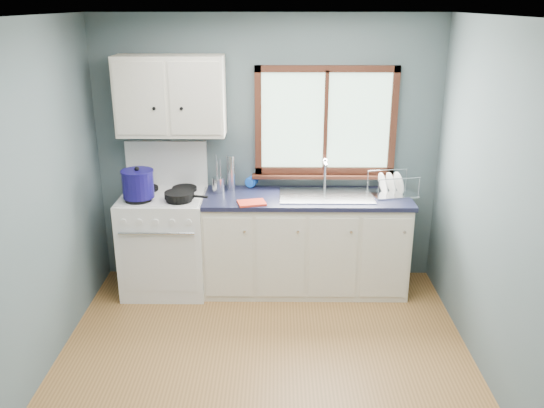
{
  "coord_description": "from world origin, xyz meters",
  "views": [
    {
      "loc": [
        0.09,
        -3.45,
        2.59
      ],
      "look_at": [
        0.05,
        0.9,
        1.05
      ],
      "focal_mm": 38.0,
      "sensor_mm": 36.0,
      "label": 1
    }
  ],
  "objects_px": {
    "base_cabinets": "(305,247)",
    "dish_rack": "(392,188)",
    "sink": "(326,202)",
    "utensil_crock": "(218,185)",
    "thermos": "(231,173)",
    "gas_range": "(165,239)",
    "stockpot": "(138,184)",
    "skillet": "(180,195)"
  },
  "relations": [
    {
      "from": "sink",
      "to": "utensil_crock",
      "type": "relative_size",
      "value": 2.37
    },
    {
      "from": "gas_range",
      "to": "dish_rack",
      "type": "distance_m",
      "value": 2.14
    },
    {
      "from": "utensil_crock",
      "to": "base_cabinets",
      "type": "bearing_deg",
      "value": -7.15
    },
    {
      "from": "dish_rack",
      "to": "skillet",
      "type": "bearing_deg",
      "value": 175.96
    },
    {
      "from": "dish_rack",
      "to": "sink",
      "type": "bearing_deg",
      "value": 174.31
    },
    {
      "from": "gas_range",
      "to": "sink",
      "type": "bearing_deg",
      "value": 0.71
    },
    {
      "from": "sink",
      "to": "utensil_crock",
      "type": "height_order",
      "value": "utensil_crock"
    },
    {
      "from": "utensil_crock",
      "to": "dish_rack",
      "type": "relative_size",
      "value": 0.79
    },
    {
      "from": "skillet",
      "to": "stockpot",
      "type": "distance_m",
      "value": 0.38
    },
    {
      "from": "base_cabinets",
      "to": "gas_range",
      "type": "bearing_deg",
      "value": -179.18
    },
    {
      "from": "base_cabinets",
      "to": "sink",
      "type": "height_order",
      "value": "sink"
    },
    {
      "from": "sink",
      "to": "dish_rack",
      "type": "bearing_deg",
      "value": 5.41
    },
    {
      "from": "dish_rack",
      "to": "stockpot",
      "type": "bearing_deg",
      "value": 174.41
    },
    {
      "from": "sink",
      "to": "utensil_crock",
      "type": "bearing_deg",
      "value": 174.12
    },
    {
      "from": "base_cabinets",
      "to": "sink",
      "type": "bearing_deg",
      "value": -0.13
    },
    {
      "from": "skillet",
      "to": "dish_rack",
      "type": "height_order",
      "value": "dish_rack"
    },
    {
      "from": "skillet",
      "to": "utensil_crock",
      "type": "distance_m",
      "value": 0.42
    },
    {
      "from": "sink",
      "to": "skillet",
      "type": "height_order",
      "value": "sink"
    },
    {
      "from": "utensil_crock",
      "to": "thermos",
      "type": "height_order",
      "value": "utensil_crock"
    },
    {
      "from": "sink",
      "to": "thermos",
      "type": "height_order",
      "value": "thermos"
    },
    {
      "from": "gas_range",
      "to": "stockpot",
      "type": "xyz_separation_m",
      "value": [
        -0.18,
        -0.14,
        0.59
      ]
    },
    {
      "from": "sink",
      "to": "stockpot",
      "type": "xyz_separation_m",
      "value": [
        -1.66,
        -0.16,
        0.23
      ]
    },
    {
      "from": "gas_range",
      "to": "dish_rack",
      "type": "relative_size",
      "value": 3.02
    },
    {
      "from": "sink",
      "to": "skillet",
      "type": "distance_m",
      "value": 1.32
    },
    {
      "from": "thermos",
      "to": "sink",
      "type": "bearing_deg",
      "value": -11.06
    },
    {
      "from": "dish_rack",
      "to": "thermos",
      "type": "bearing_deg",
      "value": 164.49
    },
    {
      "from": "base_cabinets",
      "to": "thermos",
      "type": "height_order",
      "value": "thermos"
    },
    {
      "from": "base_cabinets",
      "to": "sink",
      "type": "relative_size",
      "value": 2.2
    },
    {
      "from": "base_cabinets",
      "to": "skillet",
      "type": "height_order",
      "value": "skillet"
    },
    {
      "from": "gas_range",
      "to": "thermos",
      "type": "distance_m",
      "value": 0.87
    },
    {
      "from": "gas_range",
      "to": "base_cabinets",
      "type": "xyz_separation_m",
      "value": [
        1.31,
        0.02,
        -0.08
      ]
    },
    {
      "from": "sink",
      "to": "base_cabinets",
      "type": "bearing_deg",
      "value": 179.87
    },
    {
      "from": "gas_range",
      "to": "base_cabinets",
      "type": "bearing_deg",
      "value": 0.82
    },
    {
      "from": "base_cabinets",
      "to": "utensil_crock",
      "type": "height_order",
      "value": "utensil_crock"
    },
    {
      "from": "base_cabinets",
      "to": "dish_rack",
      "type": "xyz_separation_m",
      "value": [
        0.78,
        0.06,
        0.56
      ]
    },
    {
      "from": "gas_range",
      "to": "stockpot",
      "type": "distance_m",
      "value": 0.63
    },
    {
      "from": "base_cabinets",
      "to": "utensil_crock",
      "type": "bearing_deg",
      "value": 172.85
    },
    {
      "from": "utensil_crock",
      "to": "thermos",
      "type": "distance_m",
      "value": 0.16
    },
    {
      "from": "stockpot",
      "to": "dish_rack",
      "type": "relative_size",
      "value": 0.81
    },
    {
      "from": "base_cabinets",
      "to": "stockpot",
      "type": "height_order",
      "value": "stockpot"
    },
    {
      "from": "base_cabinets",
      "to": "thermos",
      "type": "xyz_separation_m",
      "value": [
        -0.69,
        0.17,
        0.67
      ]
    },
    {
      "from": "gas_range",
      "to": "stockpot",
      "type": "relative_size",
      "value": 3.71
    }
  ]
}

